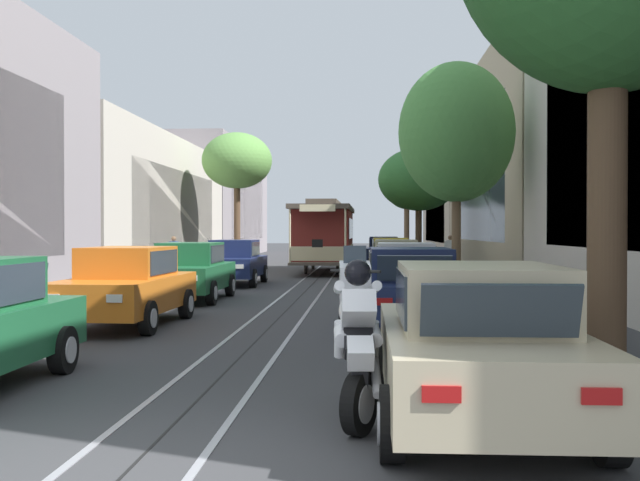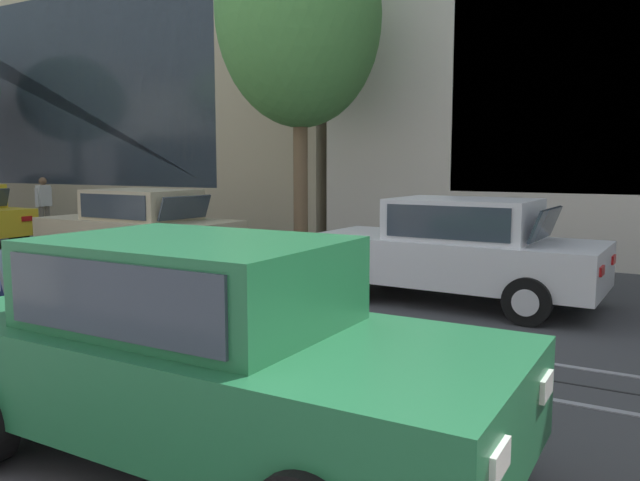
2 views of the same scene
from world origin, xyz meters
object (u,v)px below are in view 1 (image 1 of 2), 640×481
(parked_car_beige_near_right, at_px, (477,343))
(motorcycle_with_rider, at_px, (357,330))
(parked_car_orange_second_left, at_px, (126,286))
(parked_car_navy_sixth_right, at_px, (383,251))
(parked_car_navy_fourth_left, at_px, (234,262))
(parked_car_yellow_fifth_right, at_px, (390,255))
(cable_car_trolley, at_px, (325,236))
(street_tree_kerb_right_second, at_px, (456,133))
(pedestrian_crossing_far, at_px, (174,253))
(pedestrian_on_right_pavement, at_px, (450,252))
(parked_car_green_mid_left, at_px, (190,271))
(street_tree_kerb_left_second, at_px, (237,161))
(parked_car_beige_fourth_right, at_px, (396,261))
(street_tree_kerb_right_fourth, at_px, (407,187))
(parked_car_navy_second_right, at_px, (409,289))
(street_tree_kerb_right_mid, at_px, (419,180))
(parked_car_white_mid_right, at_px, (406,272))

(parked_car_beige_near_right, distance_m, motorcycle_with_rider, 1.19)
(parked_car_orange_second_left, distance_m, parked_car_navy_sixth_right, 26.62)
(parked_car_navy_fourth_left, height_order, parked_car_yellow_fifth_right, same)
(cable_car_trolley, bearing_deg, motorcycle_with_rider, -86.24)
(street_tree_kerb_right_second, distance_m, pedestrian_crossing_far, 14.18)
(cable_car_trolley, xyz_separation_m, pedestrian_on_right_pavement, (5.66, -1.17, -0.70))
(parked_car_green_mid_left, height_order, pedestrian_crossing_far, pedestrian_crossing_far)
(parked_car_navy_sixth_right, bearing_deg, parked_car_green_mid_left, -105.77)
(parked_car_navy_sixth_right, relative_size, street_tree_kerb_left_second, 0.65)
(parked_car_beige_near_right, height_order, parked_car_navy_sixth_right, same)
(parked_car_navy_fourth_left, bearing_deg, motorcycle_with_rider, -76.44)
(parked_car_beige_fourth_right, bearing_deg, street_tree_kerb_right_second, -56.71)
(street_tree_kerb_right_fourth, height_order, cable_car_trolley, street_tree_kerb_right_fourth)
(parked_car_navy_sixth_right, bearing_deg, cable_car_trolley, -115.86)
(parked_car_green_mid_left, relative_size, cable_car_trolley, 0.48)
(parked_car_beige_fourth_right, height_order, parked_car_navy_sixth_right, same)
(parked_car_beige_near_right, distance_m, street_tree_kerb_right_second, 17.48)
(parked_car_navy_second_right, relative_size, street_tree_kerb_right_fourth, 0.66)
(pedestrian_on_right_pavement, bearing_deg, street_tree_kerb_right_mid, 108.51)
(parked_car_yellow_fifth_right, relative_size, motorcycle_with_rider, 2.33)
(parked_car_green_mid_left, distance_m, street_tree_kerb_right_mid, 18.76)
(parked_car_navy_second_right, bearing_deg, pedestrian_on_right_pavement, 81.37)
(parked_car_navy_fourth_left, bearing_deg, parked_car_navy_sixth_right, 68.93)
(parked_car_navy_sixth_right, bearing_deg, parked_car_orange_second_left, -102.53)
(street_tree_kerb_left_second, relative_size, motorcycle_with_rider, 3.60)
(parked_car_yellow_fifth_right, bearing_deg, pedestrian_on_right_pavement, 1.28)
(parked_car_navy_fourth_left, bearing_deg, parked_car_navy_second_right, -65.23)
(motorcycle_with_rider, relative_size, pedestrian_crossing_far, 1.12)
(parked_car_navy_sixth_right, xyz_separation_m, street_tree_kerb_left_second, (-7.34, -3.78, 4.54))
(parked_car_navy_sixth_right, xyz_separation_m, pedestrian_on_right_pavement, (2.79, -7.08, 0.17))
(parked_car_orange_second_left, relative_size, parked_car_white_mid_right, 1.00)
(street_tree_kerb_left_second, bearing_deg, parked_car_navy_second_right, -72.32)
(pedestrian_on_right_pavement, bearing_deg, street_tree_kerb_left_second, 161.93)
(parked_car_orange_second_left, relative_size, street_tree_kerb_right_second, 0.60)
(cable_car_trolley, bearing_deg, street_tree_kerb_right_second, -65.58)
(parked_car_navy_second_right, height_order, cable_car_trolley, cable_car_trolley)
(street_tree_kerb_right_mid, bearing_deg, parked_car_white_mid_right, -95.19)
(parked_car_navy_fourth_left, distance_m, street_tree_kerb_left_second, 11.81)
(parked_car_beige_near_right, relative_size, pedestrian_on_right_pavement, 2.55)
(parked_car_yellow_fifth_right, relative_size, pedestrian_on_right_pavement, 2.56)
(parked_car_orange_second_left, distance_m, street_tree_kerb_right_mid, 23.84)
(parked_car_green_mid_left, height_order, parked_car_navy_sixth_right, same)
(street_tree_kerb_right_mid, distance_m, pedestrian_on_right_pavement, 5.02)
(parked_car_navy_second_right, xyz_separation_m, street_tree_kerb_right_second, (2.07, 9.90, 4.25))
(parked_car_navy_sixth_right, distance_m, cable_car_trolley, 6.62)
(parked_car_white_mid_right, bearing_deg, street_tree_kerb_right_mid, 84.81)
(parked_car_navy_second_right, xyz_separation_m, parked_car_beige_fourth_right, (0.25, 12.67, 0.00))
(parked_car_white_mid_right, height_order, street_tree_kerb_right_fourth, street_tree_kerb_right_fourth)
(parked_car_white_mid_right, xyz_separation_m, pedestrian_on_right_pavement, (2.68, 13.29, 0.17))
(motorcycle_with_rider, bearing_deg, cable_car_trolley, 93.76)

